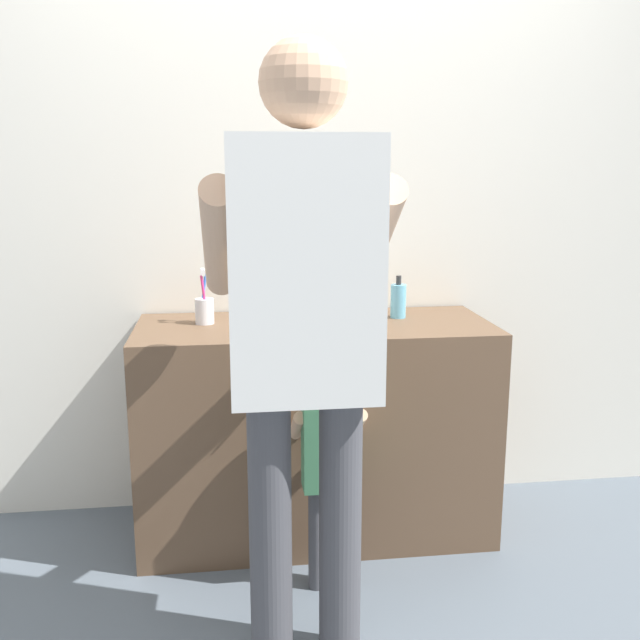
% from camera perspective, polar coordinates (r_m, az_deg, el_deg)
% --- Properties ---
extents(ground_plane, '(14.00, 14.00, 0.00)m').
position_cam_1_polar(ground_plane, '(2.72, 0.43, -19.09)').
color(ground_plane, slate).
extents(back_wall, '(4.40, 0.08, 2.70)m').
position_cam_1_polar(back_wall, '(2.94, -1.20, 11.00)').
color(back_wall, silver).
rests_on(back_wall, ground).
extents(vanity_cabinet, '(1.33, 0.54, 0.83)m').
position_cam_1_polar(vanity_cabinet, '(2.80, -0.40, -8.62)').
color(vanity_cabinet, brown).
rests_on(vanity_cabinet, ground).
extents(sink_basin, '(0.36, 0.36, 0.11)m').
position_cam_1_polar(sink_basin, '(2.65, -0.36, 0.79)').
color(sink_basin, silver).
rests_on(sink_basin, vanity_cabinet).
extents(faucet, '(0.18, 0.14, 0.18)m').
position_cam_1_polar(faucet, '(2.86, -0.89, 2.13)').
color(faucet, '#B7BABF').
rests_on(faucet, vanity_cabinet).
extents(toothbrush_cup, '(0.07, 0.07, 0.21)m').
position_cam_1_polar(toothbrush_cup, '(2.71, -9.16, 0.84)').
color(toothbrush_cup, silver).
rests_on(toothbrush_cup, vanity_cabinet).
extents(soap_bottle, '(0.06, 0.06, 0.16)m').
position_cam_1_polar(soap_bottle, '(2.80, 6.23, 1.55)').
color(soap_bottle, '#66B2D1').
rests_on(soap_bottle, vanity_cabinet).
extents(child_toddler, '(0.24, 0.24, 0.79)m').
position_cam_1_polar(child_toddler, '(2.41, 0.78, -10.71)').
color(child_toddler, '#47474C').
rests_on(child_toddler, ground).
extents(adult_parent, '(0.53, 0.56, 1.73)m').
position_cam_1_polar(adult_parent, '(1.92, -1.29, 0.87)').
color(adult_parent, '#47474C').
rests_on(adult_parent, ground).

